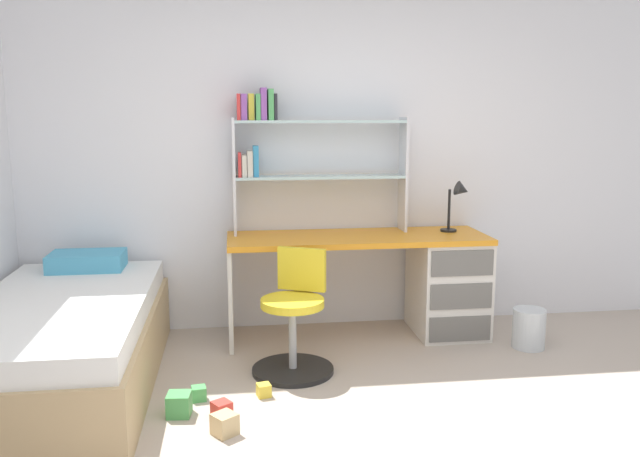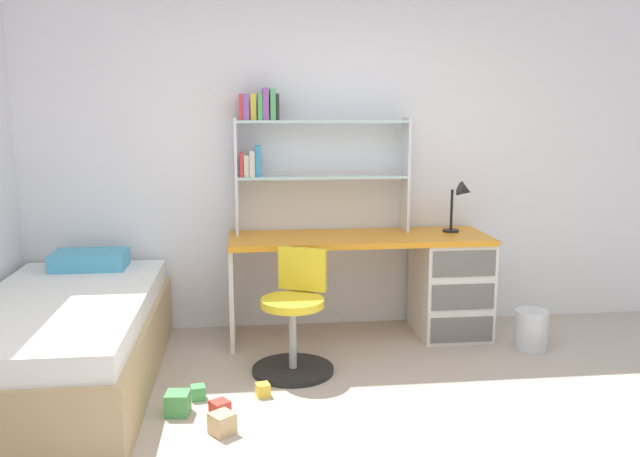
{
  "view_description": "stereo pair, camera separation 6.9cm",
  "coord_description": "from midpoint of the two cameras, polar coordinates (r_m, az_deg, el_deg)",
  "views": [
    {
      "loc": [
        -0.71,
        -2.68,
        1.62
      ],
      "look_at": [
        -0.19,
        1.2,
        0.93
      ],
      "focal_mm": 36.63,
      "sensor_mm": 36.0,
      "label": 1
    },
    {
      "loc": [
        -0.64,
        -2.69,
        1.62
      ],
      "look_at": [
        -0.19,
        1.2,
        0.93
      ],
      "focal_mm": 36.63,
      "sensor_mm": 36.0,
      "label": 2
    }
  ],
  "objects": [
    {
      "name": "bookshelf_hutch",
      "position": [
        4.77,
        -2.71,
        7.22
      ],
      "size": [
        1.27,
        0.22,
        1.05
      ],
      "color": "silver",
      "rests_on": "desk"
    },
    {
      "name": "waste_bin",
      "position": [
        4.84,
        17.4,
        -8.33
      ],
      "size": [
        0.23,
        0.23,
        0.28
      ],
      "primitive_type": "cylinder",
      "color": "silver",
      "rests_on": "ground_plane"
    },
    {
      "name": "toy_block_red_0",
      "position": [
        3.7,
        -9.13,
        -15.37
      ],
      "size": [
        0.13,
        0.13,
        0.09
      ],
      "primitive_type": "cube",
      "rotation": [
        0.0,
        0.0,
        0.57
      ],
      "color": "red",
      "rests_on": "ground_plane"
    },
    {
      "name": "room_shell",
      "position": [
        3.85,
        -14.56,
        5.65
      ],
      "size": [
        5.54,
        5.4,
        2.71
      ],
      "color": "silver",
      "rests_on": "ground_plane"
    },
    {
      "name": "toy_block_green_5",
      "position": [
        3.76,
        -12.74,
        -14.77
      ],
      "size": [
        0.14,
        0.14,
        0.13
      ],
      "primitive_type": "cube",
      "rotation": [
        0.0,
        0.0,
        3.04
      ],
      "color": "#479E51",
      "rests_on": "ground_plane"
    },
    {
      "name": "desk_lamp",
      "position": [
        4.91,
        11.66,
        2.61
      ],
      "size": [
        0.2,
        0.16,
        0.38
      ],
      "color": "black",
      "rests_on": "desk"
    },
    {
      "name": "bed_platform",
      "position": [
        4.22,
        -21.95,
        -9.33
      ],
      "size": [
        1.04,
        2.02,
        0.67
      ],
      "color": "tan",
      "rests_on": "ground_plane"
    },
    {
      "name": "swivel_chair",
      "position": [
        4.18,
        -2.74,
        -8.43
      ],
      "size": [
        0.52,
        0.52,
        0.77
      ],
      "color": "black",
      "rests_on": "ground_plane"
    },
    {
      "name": "toy_block_green_4",
      "position": [
        3.93,
        -11.05,
        -13.96
      ],
      "size": [
        0.09,
        0.09,
        0.08
      ],
      "primitive_type": "cube",
      "rotation": [
        0.0,
        0.0,
        0.15
      ],
      "color": "#479E51",
      "rests_on": "ground_plane"
    },
    {
      "name": "toy_block_yellow_3",
      "position": [
        3.92,
        -5.45,
        -13.89
      ],
      "size": [
        0.09,
        0.09,
        0.08
      ],
      "primitive_type": "cube",
      "rotation": [
        0.0,
        0.0,
        1.8
      ],
      "color": "gold",
      "rests_on": "ground_plane"
    },
    {
      "name": "desk",
      "position": [
        4.9,
        8.63,
        -4.31
      ],
      "size": [
        1.87,
        0.61,
        0.76
      ],
      "color": "orange",
      "rests_on": "ground_plane"
    },
    {
      "name": "toy_block_natural_1",
      "position": [
        3.53,
        -8.91,
        -16.54
      ],
      "size": [
        0.16,
        0.16,
        0.11
      ],
      "primitive_type": "cube",
      "rotation": [
        0.0,
        0.0,
        0.65
      ],
      "color": "tan",
      "rests_on": "ground_plane"
    }
  ]
}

